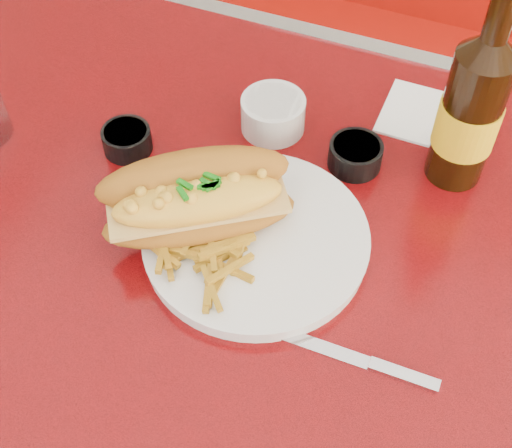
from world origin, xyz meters
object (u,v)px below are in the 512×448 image
at_px(booth_bench_far, 386,110).
at_px(gravy_ramekin, 273,113).
at_px(sauce_cup_left, 127,139).
at_px(knife, 360,360).
at_px(sauce_cup_right, 355,154).
at_px(dinner_plate, 256,240).
at_px(diner_table, 258,310).
at_px(mac_hoagie, 197,198).
at_px(fork, 280,207).
at_px(beer_bottle, 472,107).

height_order(booth_bench_far, gravy_ramekin, booth_bench_far).
xyz_separation_m(sauce_cup_left, knife, (0.37, -0.18, -0.02)).
height_order(sauce_cup_left, sauce_cup_right, sauce_cup_right).
height_order(booth_bench_far, knife, booth_bench_far).
bearing_deg(sauce_cup_right, dinner_plate, -111.91).
bearing_deg(sauce_cup_right, diner_table, -113.61).
distance_m(booth_bench_far, mac_hoagie, 0.99).
bearing_deg(fork, sauce_cup_left, 49.18).
xyz_separation_m(dinner_plate, mac_hoagie, (-0.07, -0.01, 0.05)).
relative_size(booth_bench_far, beer_bottle, 4.13).
bearing_deg(diner_table, sauce_cup_right, 66.39).
distance_m(booth_bench_far, dinner_plate, 0.96).
distance_m(dinner_plate, gravy_ramekin, 0.20).
relative_size(diner_table, sauce_cup_right, 13.97).
distance_m(mac_hoagie, sauce_cup_right, 0.22).
xyz_separation_m(booth_bench_far, sauce_cup_right, (0.07, -0.65, 0.50)).
bearing_deg(mac_hoagie, fork, 1.11).
relative_size(diner_table, knife, 6.14).
bearing_deg(dinner_plate, gravy_ramekin, 105.69).
relative_size(sauce_cup_left, beer_bottle, 0.28).
bearing_deg(sauce_cup_left, gravy_ramekin, 34.09).
height_order(sauce_cup_left, beer_bottle, beer_bottle).
height_order(gravy_ramekin, knife, gravy_ramekin).
xyz_separation_m(fork, sauce_cup_left, (-0.22, 0.03, -0.00)).
bearing_deg(diner_table, knife, -34.80).
bearing_deg(booth_bench_far, mac_hoagie, -94.74).
distance_m(gravy_ramekin, beer_bottle, 0.26).
height_order(mac_hoagie, knife, mac_hoagie).
bearing_deg(gravy_ramekin, dinner_plate, -74.31).
height_order(mac_hoagie, gravy_ramekin, mac_hoagie).
bearing_deg(fork, dinner_plate, 136.60).
bearing_deg(mac_hoagie, dinner_plate, -29.82).
distance_m(diner_table, knife, 0.25).
bearing_deg(beer_bottle, fork, -139.35).
bearing_deg(knife, diner_table, 144.86).
distance_m(sauce_cup_left, sauce_cup_right, 0.29).
xyz_separation_m(diner_table, beer_bottle, (0.19, 0.19, 0.27)).
distance_m(mac_hoagie, knife, 0.25).
distance_m(fork, sauce_cup_right, 0.13).
height_order(mac_hoagie, sauce_cup_right, mac_hoagie).
height_order(gravy_ramekin, beer_bottle, beer_bottle).
distance_m(diner_table, sauce_cup_left, 0.29).
height_order(diner_table, booth_bench_far, booth_bench_far).
bearing_deg(dinner_plate, sauce_cup_right, 68.09).
height_order(diner_table, mac_hoagie, mac_hoagie).
height_order(diner_table, gravy_ramekin, gravy_ramekin).
relative_size(fork, knife, 0.57).
xyz_separation_m(sauce_cup_right, beer_bottle, (0.12, 0.04, 0.09)).
distance_m(sauce_cup_left, knife, 0.41).
height_order(dinner_plate, fork, same).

